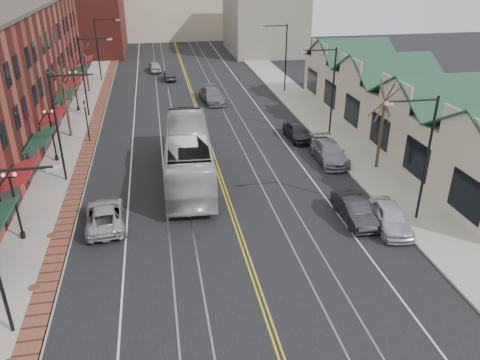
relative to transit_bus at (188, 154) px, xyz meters
name	(u,v)px	position (x,y,z in m)	size (l,w,h in m)	color
ground	(262,302)	(2.34, -15.01, -1.95)	(160.00, 160.00, 0.00)	black
sidewalk_left	(67,160)	(-9.66, 4.99, -1.87)	(4.00, 120.00, 0.15)	gray
sidewalk_right	(342,142)	(14.34, 4.99, -1.87)	(4.00, 120.00, 0.15)	gray
building_right	(407,114)	(20.34, 4.99, 0.35)	(8.00, 36.00, 4.60)	#BDAD92
backdrop_left	(80,10)	(-13.66, 54.99, 5.05)	(14.00, 18.00, 14.00)	maroon
backdrop_mid	(171,14)	(2.34, 69.99, 2.55)	(22.00, 14.00, 9.00)	#BDAD92
backdrop_right	(264,19)	(17.34, 49.99, 3.55)	(12.00, 16.00, 11.00)	slate
streetlight_l_0	(0,237)	(-8.70, -15.01, 3.08)	(3.33, 0.25, 8.00)	black
streetlight_l_1	(62,117)	(-8.70, 0.99, 3.08)	(3.33, 0.25, 8.00)	black
streetlight_l_2	(87,69)	(-8.70, 16.99, 3.08)	(3.33, 0.25, 8.00)	black
streetlight_l_3	(100,43)	(-8.70, 32.99, 3.08)	(3.33, 0.25, 8.00)	black
streetlight_r_0	(422,147)	(13.39, -9.01, 3.08)	(3.33, 0.25, 8.00)	black
streetlight_r_1	(329,83)	(13.39, 6.99, 3.08)	(3.33, 0.25, 8.00)	black
streetlight_r_2	(282,51)	(13.39, 22.99, 3.08)	(3.33, 0.25, 8.00)	black
lamppost_l_1	(17,208)	(-10.46, -7.01, 0.26)	(0.84, 0.28, 4.27)	black
lamppost_l_2	(53,137)	(-10.46, 4.99, 0.26)	(0.84, 0.28, 4.27)	black
lamppost_l_3	(76,92)	(-10.46, 18.99, 0.26)	(0.84, 0.28, 4.27)	black
tree_left_near	(65,100)	(-10.16, 10.99, 1.57)	(1.78, 1.37, 6.48)	#382B21
tree_left_far	(86,66)	(-10.16, 26.99, 1.33)	(1.66, 1.28, 6.02)	#382B21
tree_right_mid	(382,124)	(14.84, -1.01, 1.81)	(1.90, 1.46, 6.93)	#382B21
manhole_mid	(34,287)	(-8.86, -12.01, -1.79)	(0.60, 0.60, 0.02)	#592D19
manhole_far	(52,235)	(-8.86, -7.01, -1.79)	(0.60, 0.60, 0.02)	#592D19
traffic_signal	(86,118)	(-8.26, 8.99, 0.40)	(0.18, 0.15, 3.80)	black
transit_bus	(188,154)	(0.00, 0.00, 0.00)	(3.27, 13.97, 3.89)	#B5B6B8
parked_suv	(105,215)	(-5.75, -6.12, -1.23)	(2.37, 5.14, 1.43)	#AAABB1
parked_car_a	(390,217)	(11.64, -9.66, -1.17)	(1.84, 4.58, 1.56)	silver
parked_car_b	(354,210)	(9.84, -8.32, -1.20)	(1.57, 4.50, 1.48)	black
parked_car_c	(329,152)	(11.62, 1.09, -1.15)	(2.22, 5.47, 1.59)	slate
parked_car_d	(297,131)	(10.54, 6.50, -1.18)	(1.80, 4.47, 1.52)	#222328
distant_car_left	(170,75)	(0.04, 31.81, -1.30)	(1.38, 3.95, 1.30)	black
distant_car_right	(212,95)	(4.38, 20.05, -1.14)	(2.26, 5.56, 1.61)	slate
distant_car_far	(155,67)	(-1.88, 37.32, -1.22)	(1.72, 4.27, 1.45)	#A3A5AA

